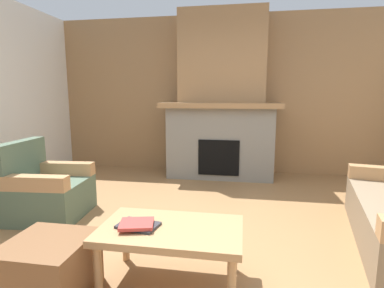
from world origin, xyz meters
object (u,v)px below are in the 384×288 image
armchair (45,191)px  ottoman (49,269)px  coffee_table (171,234)px  fireplace (221,106)px

armchair → ottoman: (0.91, -1.25, -0.09)m
armchair → coffee_table: (1.68, -0.97, 0.08)m
fireplace → coffee_table: size_ratio=2.70×
fireplace → armchair: 2.90m
armchair → coffee_table: size_ratio=0.85×
fireplace → coffee_table: fireplace is taller
fireplace → ottoman: fireplace is taller
fireplace → armchair: (-1.79, -2.10, -0.87)m
armchair → ottoman: size_ratio=1.63×
armchair → ottoman: 1.55m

